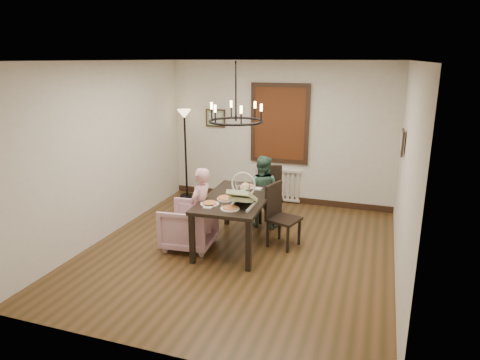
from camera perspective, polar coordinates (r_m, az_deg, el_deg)
The scene contains 17 objects.
room_shell at distance 6.50m, azimuth 0.95°, elevation 3.22°, with size 4.51×5.00×2.81m.
dining_table at distance 6.56m, azimuth -0.52°, elevation -2.99°, with size 1.01×1.72×0.79m.
chair_far at distance 7.64m, azimuth 4.05°, elevation -1.92°, with size 0.43×0.43×0.99m, color black, non-canonical shape.
chair_right at distance 6.63m, azimuth 5.90°, elevation -4.77°, with size 0.44×0.44×0.99m, color black, non-canonical shape.
armchair at distance 6.66m, azimuth -6.88°, elevation -6.08°, with size 0.75×0.76×0.69m, color #EAB3C8.
elderly_woman at distance 6.54m, azimuth -5.24°, elevation -4.75°, with size 0.39×0.25×1.06m, color pink.
seated_man at distance 7.38m, azimuth 2.95°, elevation -2.33°, with size 0.51×0.40×1.04m, color #385E49.
baby_bouncer at distance 6.09m, azimuth 0.32°, elevation -1.97°, with size 0.38×0.52×0.34m, color beige, non-canonical shape.
salad_bowl at distance 6.55m, azimuth -0.55°, elevation -1.86°, with size 0.33×0.33×0.08m, color white.
pizza_platter at distance 6.41m, azimuth -1.82°, elevation -2.48°, with size 0.28×0.28×0.04m, color tan.
drinking_glass at distance 6.67m, azimuth -0.27°, elevation -1.24°, with size 0.07×0.07×0.14m, color silver.
window_blinds at distance 8.45m, azimuth 5.30°, elevation 7.49°, with size 1.00×0.03×1.40m, color #5A2112.
radiator at distance 8.74m, azimuth 5.13°, elevation -0.62°, with size 0.92×0.12×0.62m, color silver, non-canonical shape.
picture_back at distance 8.86m, azimuth -3.28°, elevation 8.25°, with size 0.42×0.03×0.36m, color black.
picture_right at distance 6.69m, azimuth 20.84°, elevation 4.72°, with size 0.42×0.03×0.36m, color black.
floor_lamp at distance 8.92m, azimuth -7.26°, elevation 3.31°, with size 0.30×0.30×1.80m, color black, non-canonical shape.
chandelier at distance 6.27m, azimuth -0.55°, elevation 7.85°, with size 0.80×0.80×0.04m, color black.
Camera 1 is at (1.92, -5.68, 2.83)m, focal length 32.00 mm.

